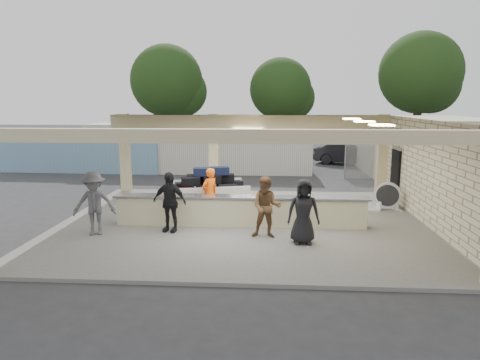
# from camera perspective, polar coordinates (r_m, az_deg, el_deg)

# --- Properties ---
(ground) EXTENTS (120.00, 120.00, 0.00)m
(ground) POSITION_cam_1_polar(r_m,az_deg,el_deg) (14.49, 0.17, -5.89)
(ground) COLOR #2B2C2E
(ground) RESTS_ON ground
(pavilion) EXTENTS (12.01, 10.00, 3.55)m
(pavilion) POSITION_cam_1_polar(r_m,az_deg,el_deg) (14.81, 1.15, -0.17)
(pavilion) COLOR #615E5A
(pavilion) RESTS_ON ground
(baggage_counter) EXTENTS (8.20, 0.58, 0.98)m
(baggage_counter) POSITION_cam_1_polar(r_m,az_deg,el_deg) (13.85, 0.05, -4.14)
(baggage_counter) COLOR beige
(baggage_counter) RESTS_ON pavilion
(luggage_cart) EXTENTS (3.10, 2.35, 1.61)m
(luggage_cart) POSITION_cam_1_polar(r_m,az_deg,el_deg) (15.66, -4.34, -1.04)
(luggage_cart) COLOR silver
(luggage_cart) RESTS_ON pavilion
(drum_fan) EXTENTS (0.96, 0.58, 1.01)m
(drum_fan) POSITION_cam_1_polar(r_m,az_deg,el_deg) (16.86, 19.10, -1.90)
(drum_fan) COLOR silver
(drum_fan) RESTS_ON pavilion
(baggage_handler) EXTENTS (0.69, 0.71, 1.75)m
(baggage_handler) POSITION_cam_1_polar(r_m,az_deg,el_deg) (14.64, -4.05, -1.80)
(baggage_handler) COLOR #FF5E0D
(baggage_handler) RESTS_ON pavilion
(passenger_a) EXTENTS (0.92, 0.46, 1.83)m
(passenger_a) POSITION_cam_1_polar(r_m,az_deg,el_deg) (12.60, 3.55, -3.64)
(passenger_a) COLOR brown
(passenger_a) RESTS_ON pavilion
(passenger_b) EXTENTS (1.16, 0.65, 1.87)m
(passenger_b) POSITION_cam_1_polar(r_m,az_deg,el_deg) (13.33, -9.39, -2.90)
(passenger_b) COLOR black
(passenger_b) RESTS_ON pavilion
(passenger_c) EXTENTS (1.31, 0.72, 1.93)m
(passenger_c) POSITION_cam_1_polar(r_m,az_deg,el_deg) (13.54, -18.87, -2.98)
(passenger_c) COLOR #4B4C51
(passenger_c) RESTS_ON pavilion
(passenger_d) EXTENTS (0.92, 0.41, 1.85)m
(passenger_d) POSITION_cam_1_polar(r_m,az_deg,el_deg) (12.19, 8.44, -4.17)
(passenger_d) COLOR black
(passenger_d) RESTS_ON pavilion
(car_white_a) EXTENTS (5.91, 3.79, 1.56)m
(car_white_a) POSITION_cam_1_polar(r_m,az_deg,el_deg) (29.04, 21.62, 3.19)
(car_white_a) COLOR white
(car_white_a) RESTS_ON ground
(car_white_b) EXTENTS (5.15, 3.79, 1.53)m
(car_white_b) POSITION_cam_1_polar(r_m,az_deg,el_deg) (30.71, 28.38, 3.00)
(car_white_b) COLOR white
(car_white_b) RESTS_ON ground
(car_dark) EXTENTS (4.60, 2.93, 1.45)m
(car_dark) POSITION_cam_1_polar(r_m,az_deg,el_deg) (28.81, 14.34, 3.43)
(car_dark) COLOR black
(car_dark) RESTS_ON ground
(container_white) EXTENTS (12.87, 2.65, 2.78)m
(container_white) POSITION_cam_1_polar(r_m,az_deg,el_deg) (25.22, -5.33, 4.29)
(container_white) COLOR silver
(container_white) RESTS_ON ground
(container_blue) EXTENTS (9.45, 2.56, 2.44)m
(container_blue) POSITION_cam_1_polar(r_m,az_deg,el_deg) (27.03, -19.93, 3.75)
(container_blue) COLOR #789FC0
(container_blue) RESTS_ON ground
(fence) EXTENTS (12.06, 0.06, 2.03)m
(fence) POSITION_cam_1_polar(r_m,az_deg,el_deg) (25.22, 27.39, 2.39)
(fence) COLOR gray
(fence) RESTS_ON ground
(tree_left) EXTENTS (6.60, 6.30, 9.00)m
(tree_left) POSITION_cam_1_polar(r_m,az_deg,el_deg) (39.01, -9.20, 12.53)
(tree_left) COLOR #382619
(tree_left) RESTS_ON ground
(tree_mid) EXTENTS (6.00, 5.60, 8.00)m
(tree_mid) POSITION_cam_1_polar(r_m,az_deg,el_deg) (40.08, 5.87, 11.65)
(tree_mid) COLOR #382619
(tree_mid) RESTS_ON ground
(tree_right) EXTENTS (7.20, 7.00, 10.00)m
(tree_right) POSITION_cam_1_polar(r_m,az_deg,el_deg) (41.36, 23.24, 12.58)
(tree_right) COLOR #382619
(tree_right) RESTS_ON ground
(adjacent_building) EXTENTS (6.00, 8.00, 3.20)m
(adjacent_building) POSITION_cam_1_polar(r_m,az_deg,el_deg) (25.52, 23.51, 4.01)
(adjacent_building) COLOR beige
(adjacent_building) RESTS_ON ground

